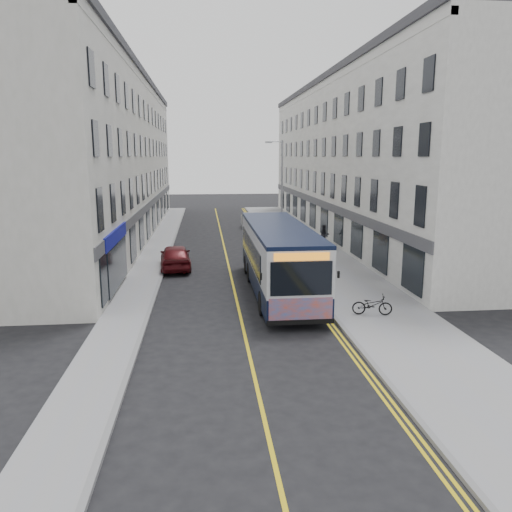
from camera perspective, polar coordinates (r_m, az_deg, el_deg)
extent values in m
plane|color=black|center=(23.60, -2.11, -5.59)|extent=(140.00, 140.00, 0.00)
cube|color=gray|center=(36.03, 6.54, 0.38)|extent=(4.50, 64.00, 0.12)
cube|color=gray|center=(35.37, -11.55, 0.02)|extent=(2.00, 64.00, 0.12)
cube|color=slate|center=(35.61, 3.01, 0.32)|extent=(0.18, 64.00, 0.13)
cube|color=slate|center=(35.28, -9.94, 0.06)|extent=(0.18, 64.00, 0.13)
cube|color=gold|center=(35.23, -3.43, 0.09)|extent=(0.12, 64.00, 0.01)
cube|color=gold|center=(35.56, 2.29, 0.21)|extent=(0.10, 64.00, 0.01)
cube|color=gold|center=(35.59, 2.61, 0.21)|extent=(0.10, 64.00, 0.01)
cube|color=white|center=(45.42, 10.84, 10.69)|extent=(6.00, 46.00, 13.00)
cube|color=silver|center=(44.17, -16.03, 10.44)|extent=(6.00, 46.00, 13.00)
cylinder|color=#93959B|center=(37.08, 2.97, 6.90)|extent=(0.14, 0.14, 8.00)
cylinder|color=#93959B|center=(36.91, 2.25, 12.94)|extent=(1.00, 0.08, 0.08)
cube|color=#93959B|center=(36.84, 1.46, 12.87)|extent=(0.50, 0.18, 0.12)
cube|color=black|center=(25.43, 2.57, -2.32)|extent=(2.70, 11.90, 0.97)
cube|color=silver|center=(25.13, 2.60, 0.91)|extent=(2.70, 11.90, 1.95)
cube|color=black|center=(24.96, 2.62, 3.31)|extent=(2.72, 11.90, 0.17)
cube|color=black|center=(25.64, -0.65, 0.64)|extent=(0.04, 9.30, 1.24)
cube|color=black|center=(26.03, 5.37, 0.76)|extent=(0.04, 9.30, 1.24)
cube|color=black|center=(19.40, 5.21, -2.59)|extent=(2.43, 0.04, 1.35)
cube|color=#DC4212|center=(19.75, 5.14, -6.24)|extent=(2.54, 0.04, 1.03)
cube|color=orange|center=(19.20, 5.26, -0.09)|extent=(2.16, 0.04, 0.30)
cylinder|color=black|center=(21.95, 0.77, -5.42)|extent=(0.30, 1.08, 1.08)
cylinder|color=black|center=(22.35, 7.03, -5.19)|extent=(0.30, 1.08, 1.08)
cylinder|color=black|center=(27.66, -0.67, -1.88)|extent=(0.30, 1.08, 1.08)
cylinder|color=black|center=(27.99, 4.32, -1.76)|extent=(0.30, 1.08, 1.08)
cylinder|color=black|center=(29.55, -1.02, -1.02)|extent=(0.30, 1.08, 1.08)
cylinder|color=black|center=(29.86, 3.66, -0.91)|extent=(0.30, 1.08, 1.08)
imported|color=black|center=(22.20, 13.14, -5.45)|extent=(1.80, 0.92, 0.90)
imported|color=#8E5940|center=(37.67, 3.48, 2.42)|extent=(0.70, 0.48, 1.83)
imported|color=black|center=(38.68, 7.81, 2.39)|extent=(0.80, 0.63, 1.58)
imported|color=silver|center=(47.48, -0.27, 3.99)|extent=(2.14, 4.89, 1.56)
imported|color=#520D12|center=(31.18, -9.19, -0.08)|extent=(2.17, 4.67, 1.55)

